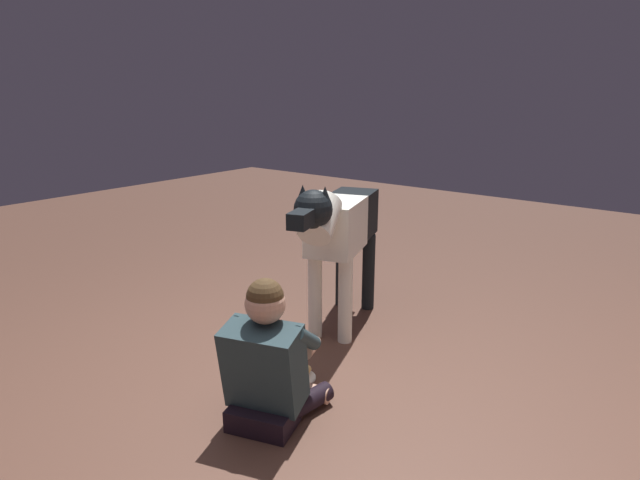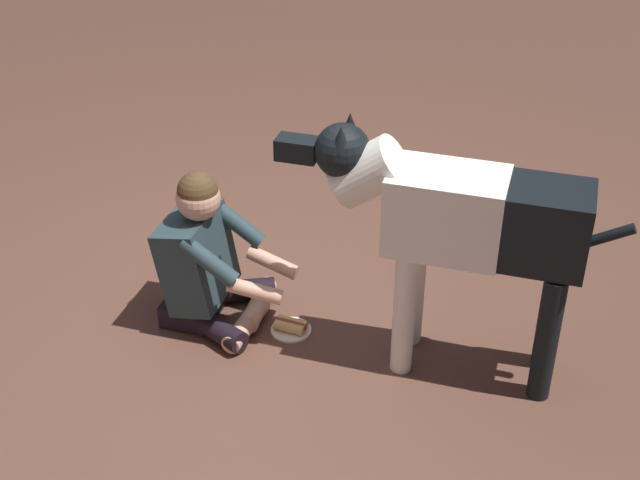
{
  "view_description": "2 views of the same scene",
  "coord_description": "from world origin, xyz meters",
  "views": [
    {
      "loc": [
        1.84,
        1.97,
        1.71
      ],
      "look_at": [
        -0.74,
        -0.04,
        0.77
      ],
      "focal_mm": 29.25,
      "sensor_mm": 36.0,
      "label": 1
    },
    {
      "loc": [
        -2.37,
        2.79,
        2.64
      ],
      "look_at": [
        -0.58,
        0.22,
        0.67
      ],
      "focal_mm": 48.55,
      "sensor_mm": 36.0,
      "label": 2
    }
  ],
  "objects": [
    {
      "name": "person_sitting_on_floor",
      "position": [
        0.07,
        0.24,
        0.33
      ],
      "size": [
        0.7,
        0.6,
        0.81
      ],
      "color": "black",
      "rests_on": "ground"
    },
    {
      "name": "ground_plane",
      "position": [
        0.0,
        0.0,
        0.0
      ],
      "size": [
        13.44,
        13.44,
        0.0
      ],
      "primitive_type": "plane",
      "color": "brown"
    },
    {
      "name": "hot_dog_on_plate",
      "position": [
        -0.33,
        0.11,
        0.03
      ],
      "size": [
        0.2,
        0.2,
        0.06
      ],
      "color": "white",
      "rests_on": "ground"
    },
    {
      "name": "large_dog",
      "position": [
        -1.06,
        -0.12,
        0.76
      ],
      "size": [
        1.47,
        0.61,
        1.16
      ],
      "color": "white",
      "rests_on": "ground"
    }
  ]
}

